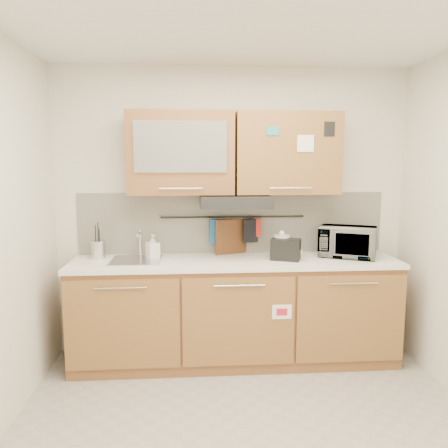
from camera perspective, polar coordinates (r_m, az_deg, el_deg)
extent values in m
plane|color=#9E9993|center=(3.06, 3.84, -26.84)|extent=(3.20, 3.20, 0.00)
plane|color=white|center=(2.66, 4.43, 26.64)|extent=(3.20, 3.20, 0.00)
plane|color=silver|center=(4.03, 1.09, 1.59)|extent=(3.20, 0.00, 3.20)
cube|color=#8F5C32|center=(3.93, 1.46, -11.47)|extent=(2.80, 0.60, 0.88)
cube|color=black|center=(4.08, 1.44, -16.64)|extent=(2.80, 0.54, 0.10)
cube|color=#976335|center=(3.66, -13.14, -12.70)|extent=(0.91, 0.02, 0.74)
cylinder|color=silver|center=(3.54, -13.36, -8.14)|extent=(0.41, 0.01, 0.01)
cube|color=#976335|center=(3.63, 1.94, -12.65)|extent=(0.91, 0.02, 0.74)
cylinder|color=silver|center=(3.51, 2.01, -8.05)|extent=(0.41, 0.01, 0.01)
cube|color=#976335|center=(3.84, 16.25, -11.82)|extent=(0.91, 0.02, 0.74)
cylinder|color=silver|center=(3.72, 16.57, -7.45)|extent=(0.41, 0.01, 0.01)
cube|color=white|center=(3.79, 1.49, -4.95)|extent=(2.82, 0.62, 0.04)
cube|color=silver|center=(4.03, 1.10, 0.15)|extent=(2.80, 0.02, 0.56)
cube|color=#8F5C32|center=(3.82, -5.63, 9.16)|extent=(0.90, 0.35, 0.70)
cube|color=silver|center=(3.63, -5.72, 10.01)|extent=(0.76, 0.02, 0.42)
cube|color=#976335|center=(3.90, 8.17, 9.09)|extent=(0.90, 0.35, 0.70)
cube|color=white|center=(3.76, 10.60, 10.30)|extent=(0.14, 0.00, 0.14)
cube|color=black|center=(3.77, 1.43, 2.97)|extent=(0.60, 0.46, 0.10)
cube|color=silver|center=(3.81, -11.38, -4.81)|extent=(0.42, 0.40, 0.03)
cylinder|color=silver|center=(3.94, -10.85, -2.52)|extent=(0.03, 0.03, 0.24)
cylinder|color=silver|center=(3.85, -11.02, -1.27)|extent=(0.02, 0.18, 0.02)
cylinder|color=black|center=(3.99, 1.15, 0.93)|extent=(1.30, 0.02, 0.02)
cylinder|color=silver|center=(3.97, -16.09, -3.23)|extent=(0.15, 0.15, 0.16)
cylinder|color=black|center=(3.97, -16.39, -2.23)|extent=(0.01, 0.01, 0.29)
cylinder|color=black|center=(3.94, -15.94, -2.52)|extent=(0.01, 0.01, 0.26)
cylinder|color=black|center=(3.98, -16.07, -2.05)|extent=(0.01, 0.01, 0.32)
cylinder|color=black|center=(3.95, -16.40, -2.76)|extent=(0.01, 0.01, 0.23)
cylinder|color=silver|center=(3.86, 7.52, -2.94)|extent=(0.14, 0.14, 0.20)
sphere|color=silver|center=(3.84, 7.55, -1.19)|extent=(0.05, 0.05, 0.05)
cube|color=silver|center=(3.88, 8.79, -2.78)|extent=(0.02, 0.03, 0.13)
cylinder|color=black|center=(3.88, 7.49, -4.30)|extent=(0.16, 0.16, 0.01)
cube|color=black|center=(3.79, 8.07, -3.30)|extent=(0.28, 0.23, 0.18)
cube|color=black|center=(3.78, 7.44, -2.01)|extent=(0.10, 0.12, 0.01)
cube|color=black|center=(3.77, 8.76, -2.07)|extent=(0.10, 0.12, 0.01)
imported|color=#999999|center=(4.04, 15.82, -2.25)|extent=(0.57, 0.50, 0.27)
imported|color=#999999|center=(3.84, -9.28, -2.96)|extent=(0.13, 0.13, 0.21)
cube|color=brown|center=(4.00, 0.93, -2.06)|extent=(0.29, 0.13, 0.38)
cube|color=#205997|center=(3.98, -0.92, -1.00)|extent=(0.14, 0.05, 0.22)
cube|color=black|center=(4.01, 3.45, -0.87)|extent=(0.14, 0.06, 0.21)
cube|color=red|center=(4.01, 3.87, -0.52)|extent=(0.13, 0.02, 0.16)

